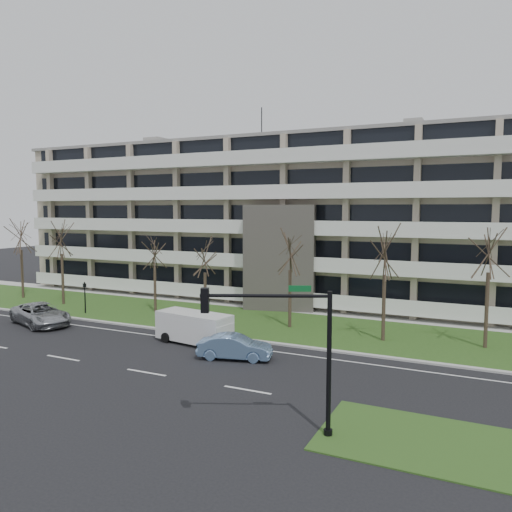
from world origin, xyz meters
The scene contains 19 objects.
ground centered at (0.00, 0.00, 0.00)m, with size 160.00×160.00×0.00m, color black.
grass_verge centered at (0.00, 13.00, 0.03)m, with size 90.00×10.00×0.06m, color #244818.
curb centered at (0.00, 8.00, 0.06)m, with size 90.00×0.35×0.12m, color #B2B2AD.
sidewalk centered at (0.00, 18.50, 0.04)m, with size 90.00×2.00×0.08m, color #B2B2AD.
grass_median centered at (14.00, -2.00, 0.03)m, with size 7.00×5.00×0.06m, color #244818.
lane_edge_line centered at (0.00, 6.50, 0.01)m, with size 90.00×0.12×0.01m, color white.
apartment_building centered at (-0.01, 25.32, 7.61)m, with size 60.50×15.10×18.75m.
silver_pickup centered at (-13.96, 5.44, 0.81)m, with size 2.70×5.85×1.63m, color #A0A3A7.
blue_sedan centered at (3.12, 4.16, 0.71)m, with size 1.49×4.28×1.41m, color #7DA6D8.
white_van centered at (-0.78, 6.04, 1.19)m, with size 5.34×2.69×1.98m.
traffic_signal centered at (9.44, -3.70, 3.77)m, with size 4.67×2.22×5.83m.
pedestrian_signal centered at (-13.91, 9.91, 1.68)m, with size 0.30×0.27×2.64m.
tree_0 centered at (-24.65, 12.74, 6.54)m, with size 4.21×4.21×8.41m.
tree_1 centered at (-18.58, 12.02, 6.42)m, with size 4.13×4.13×8.26m.
tree_2 centered at (-8.94, 12.79, 5.39)m, with size 3.47×3.47×6.93m.
tree_3 centered at (-3.27, 11.47, 5.31)m, with size 3.42×3.42×6.84m.
tree_4 centered at (3.21, 12.61, 5.91)m, with size 3.80×3.80×7.60m.
tree_5 centered at (10.12, 11.78, 6.10)m, with size 3.92×3.92×7.84m.
tree_6 centered at (16.21, 12.76, 6.62)m, with size 4.26×4.26×8.51m.
Camera 1 is at (16.31, -20.80, 8.69)m, focal length 35.00 mm.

